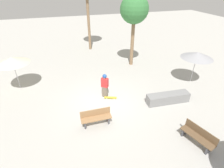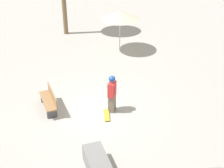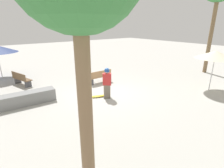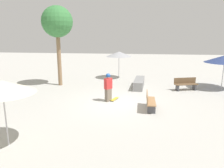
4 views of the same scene
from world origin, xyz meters
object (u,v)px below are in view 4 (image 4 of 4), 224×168
at_px(bench_near, 186,84).
at_px(bench_far, 150,101).
at_px(palm_tree_center_right, 57,23).
at_px(shade_umbrella_cream, 2,87).
at_px(skateboard, 115,99).
at_px(shade_umbrella_grey, 119,54).
at_px(skater_main, 108,86).
at_px(concrete_ledge, 139,83).

relative_size(bench_near, bench_far, 1.04).
bearing_deg(palm_tree_center_right, shade_umbrella_cream, -171.00).
distance_m(bench_near, bench_far, 4.98).
height_order(skateboard, shade_umbrella_grey, shade_umbrella_grey).
bearing_deg(bench_far, skateboard, -124.25).
xyz_separation_m(skateboard, palm_tree_center_right, (3.26, 4.50, 4.50)).
relative_size(shade_umbrella_grey, palm_tree_center_right, 0.40).
distance_m(skater_main, shade_umbrella_grey, 6.78).
distance_m(concrete_ledge, shade_umbrella_cream, 10.28).
bearing_deg(concrete_ledge, bench_near, -97.60).
bearing_deg(skater_main, shade_umbrella_cream, -166.04).
bearing_deg(skateboard, bench_near, -38.13).
relative_size(concrete_ledge, bench_near, 1.63).
bearing_deg(bench_far, bench_near, 148.75).
xyz_separation_m(concrete_ledge, bench_far, (-4.67, -0.57, 0.12)).
xyz_separation_m(concrete_ledge, shade_umbrella_grey, (3.10, 1.77, 1.79)).
height_order(bench_far, palm_tree_center_right, palm_tree_center_right).
bearing_deg(bench_near, shade_umbrella_cream, 31.66).
bearing_deg(palm_tree_center_right, bench_far, -125.48).
distance_m(bench_far, shade_umbrella_grey, 8.28).
distance_m(skateboard, shade_umbrella_grey, 6.73).
distance_m(shade_umbrella_grey, palm_tree_center_right, 5.75).
relative_size(concrete_ledge, shade_umbrella_cream, 1.16).
xyz_separation_m(skater_main, shade_umbrella_grey, (6.67, 0.03, 1.22)).
xyz_separation_m(bench_near, shade_umbrella_cream, (-8.65, 7.66, 1.68)).
distance_m(shade_umbrella_cream, palm_tree_center_right, 9.46).
height_order(skater_main, shade_umbrella_grey, shade_umbrella_grey).
distance_m(skateboard, shade_umbrella_cream, 6.85).
height_order(concrete_ledge, bench_far, bench_far).
height_order(skateboard, shade_umbrella_cream, shade_umbrella_cream).
xyz_separation_m(concrete_ledge, bench_near, (-0.42, -3.18, 0.12)).
xyz_separation_m(skateboard, bench_far, (-1.36, -1.98, 0.37)).
height_order(shade_umbrella_grey, palm_tree_center_right, palm_tree_center_right).
relative_size(skater_main, shade_umbrella_cream, 0.70).
bearing_deg(concrete_ledge, shade_umbrella_cream, 153.70).
distance_m(bench_near, palm_tree_center_right, 9.99).
distance_m(skater_main, shade_umbrella_cream, 6.26).
bearing_deg(shade_umbrella_cream, bench_near, -41.54).
distance_m(skateboard, palm_tree_center_right, 7.15).
bearing_deg(shade_umbrella_grey, shade_umbrella_cream, 167.45).
relative_size(skateboard, bench_near, 0.49).
bearing_deg(bench_far, skater_main, -114.94).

